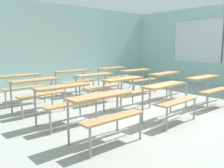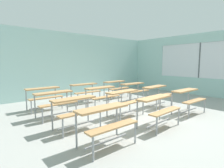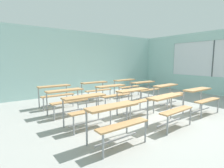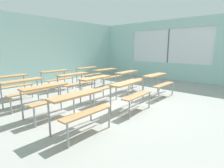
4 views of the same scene
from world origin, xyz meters
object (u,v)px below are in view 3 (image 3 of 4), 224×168
desk_bench_r0c1 (169,104)px  desk_bench_r2c1 (112,91)px  desk_bench_r2c0 (67,96)px  desk_bench_r3c0 (56,91)px  desk_bench_r1c0 (87,104)px  desk_bench_r1c2 (168,90)px  desk_bench_r1c1 (135,96)px  desk_bench_r3c2 (126,84)px  desk_bench_r0c2 (201,95)px  desk_bench_r3c1 (96,87)px  desk_bench_r0c0 (116,115)px  desk_bench_r2c2 (145,86)px

desk_bench_r0c1 → desk_bench_r2c1: (-0.01, 2.29, 0.00)m
desk_bench_r2c0 → desk_bench_r3c0: 1.07m
desk_bench_r1c0 → desk_bench_r1c2: (3.28, 0.01, 0.00)m
desk_bench_r1c1 → desk_bench_r3c2: same height
desk_bench_r0c1 → desk_bench_r0c2: 1.70m
desk_bench_r0c1 → desk_bench_r3c1: 3.49m
desk_bench_r0c0 → desk_bench_r3c0: 3.40m
desk_bench_r0c0 → desk_bench_r2c1: size_ratio=1.00×
desk_bench_r0c0 → desk_bench_r0c2: (3.31, 0.03, 0.00)m
desk_bench_r0c0 → desk_bench_r1c2: (3.28, 1.17, 0.00)m
desk_bench_r0c1 → desk_bench_r3c2: same height
desk_bench_r3c0 → desk_bench_r3c2: 3.26m
desk_bench_r3c0 → desk_bench_r3c2: same height
desk_bench_r0c0 → desk_bench_r0c1: bearing=-1.3°
desk_bench_r0c2 → desk_bench_r1c2: bearing=92.2°
desk_bench_r1c0 → desk_bench_r3c0: same height
desk_bench_r2c0 → desk_bench_r2c1: same height
desk_bench_r2c1 → desk_bench_r2c0: bearing=177.7°
desk_bench_r0c1 → desk_bench_r1c2: same height
desk_bench_r1c0 → desk_bench_r3c2: 3.97m
desk_bench_r0c1 → desk_bench_r1c1: bearing=86.7°
desk_bench_r0c2 → desk_bench_r1c1: same height
desk_bench_r1c1 → desk_bench_r2c0: 2.04m
desk_bench_r1c1 → desk_bench_r2c0: same height
desk_bench_r3c1 → desk_bench_r1c1: bearing=-89.9°
desk_bench_r2c0 → desk_bench_r1c0: bearing=-90.2°
desk_bench_r1c2 → desk_bench_r3c0: (-3.28, 2.23, 0.00)m
desk_bench_r3c0 → desk_bench_r0c1: bearing=-64.8°
desk_bench_r1c2 → desk_bench_r2c0: size_ratio=1.01×
desk_bench_r0c1 → desk_bench_r2c2: same height
desk_bench_r2c0 → desk_bench_r2c2: size_ratio=1.01×
desk_bench_r3c0 → desk_bench_r3c1: (1.65, 0.04, 0.00)m
desk_bench_r1c2 → desk_bench_r3c2: 2.24m
desk_bench_r2c1 → desk_bench_r3c0: bearing=144.7°
desk_bench_r0c0 → desk_bench_r3c0: size_ratio=1.00×
desk_bench_r0c0 → desk_bench_r1c1: size_ratio=0.98×
desk_bench_r1c0 → desk_bench_r3c0: 2.25m
desk_bench_r0c1 → desk_bench_r1c1: same height
desk_bench_r2c2 → desk_bench_r3c2: bearing=94.1°
desk_bench_r0c2 → desk_bench_r3c1: size_ratio=1.00×
desk_bench_r1c2 → desk_bench_r3c1: same height
desk_bench_r1c1 → desk_bench_r2c2: size_ratio=1.01×
desk_bench_r1c2 → desk_bench_r3c2: same height
desk_bench_r3c0 → desk_bench_r3c1: size_ratio=0.99×
desk_bench_r0c0 → desk_bench_r1c1: (1.62, 1.14, 0.00)m
desk_bench_r2c0 → desk_bench_r2c2: (3.36, -0.01, 0.00)m
desk_bench_r3c2 → desk_bench_r1c2: bearing=-92.3°
desk_bench_r1c1 → desk_bench_r3c0: size_ratio=1.02×
desk_bench_r2c1 → desk_bench_r3c0: same height
desk_bench_r3c1 → desk_bench_r2c1: bearing=-91.7°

